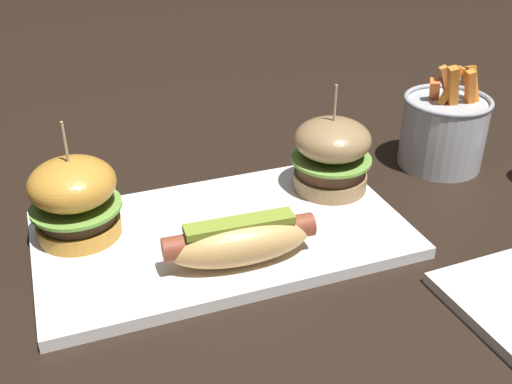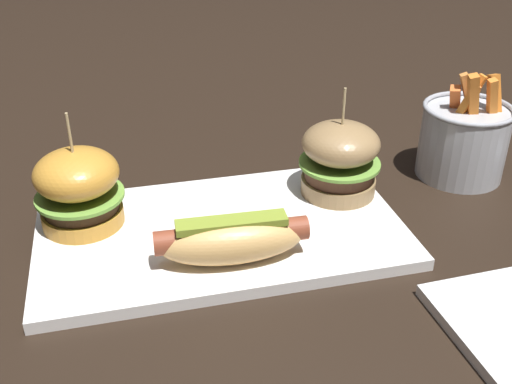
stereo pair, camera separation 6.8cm
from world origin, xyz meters
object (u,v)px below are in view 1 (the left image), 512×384
platter_main (222,234)px  fries_bucket (444,130)px  slider_left (75,198)px  slider_right (332,154)px  hot_dog (243,239)px

platter_main → fries_bucket: fries_bucket is taller
slider_left → fries_bucket: (0.49, 0.03, -0.01)m
slider_left → slider_right: 0.31m
platter_main → slider_left: bearing=163.1°
platter_main → slider_right: size_ratio=3.01×
hot_dog → slider_right: size_ratio=1.17×
slider_right → fries_bucket: bearing=9.0°
hot_dog → fries_bucket: bearing=21.9°
platter_main → hot_dog: hot_dog is taller
slider_left → fries_bucket: 0.50m
hot_dog → slider_left: slider_left is taller
hot_dog → slider_right: slider_right is taller
platter_main → fries_bucket: size_ratio=2.76×
platter_main → slider_right: 0.17m
platter_main → slider_left: 0.17m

